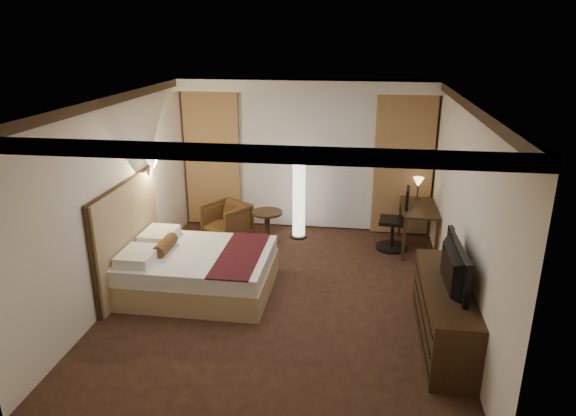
# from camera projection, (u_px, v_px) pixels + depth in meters

# --- Properties ---
(floor) EXTENTS (4.50, 5.50, 0.01)m
(floor) POSITION_uv_depth(u_px,v_px,m) (284.00, 296.00, 7.09)
(floor) COLOR #311B13
(floor) RESTS_ON ground
(ceiling) EXTENTS (4.50, 5.50, 0.01)m
(ceiling) POSITION_uv_depth(u_px,v_px,m) (283.00, 98.00, 6.20)
(ceiling) COLOR white
(ceiling) RESTS_ON back_wall
(back_wall) EXTENTS (4.50, 0.02, 2.70)m
(back_wall) POSITION_uv_depth(u_px,v_px,m) (306.00, 155.00, 9.22)
(back_wall) COLOR white
(back_wall) RESTS_ON floor
(left_wall) EXTENTS (0.02, 5.50, 2.70)m
(left_wall) POSITION_uv_depth(u_px,v_px,m) (120.00, 196.00, 6.95)
(left_wall) COLOR white
(left_wall) RESTS_ON floor
(right_wall) EXTENTS (0.02, 5.50, 2.70)m
(right_wall) POSITION_uv_depth(u_px,v_px,m) (463.00, 212.00, 6.34)
(right_wall) COLOR white
(right_wall) RESTS_ON floor
(crown_molding) EXTENTS (4.50, 5.50, 0.12)m
(crown_molding) POSITION_uv_depth(u_px,v_px,m) (283.00, 103.00, 6.22)
(crown_molding) COLOR black
(crown_molding) RESTS_ON ceiling
(soffit) EXTENTS (4.50, 0.50, 0.20)m
(soffit) POSITION_uv_depth(u_px,v_px,m) (306.00, 85.00, 8.57)
(soffit) COLOR white
(soffit) RESTS_ON ceiling
(curtain_sheer) EXTENTS (2.48, 0.04, 2.45)m
(curtain_sheer) POSITION_uv_depth(u_px,v_px,m) (306.00, 162.00, 9.17)
(curtain_sheer) COLOR silver
(curtain_sheer) RESTS_ON back_wall
(curtain_left_drape) EXTENTS (1.00, 0.14, 2.45)m
(curtain_left_drape) POSITION_uv_depth(u_px,v_px,m) (213.00, 159.00, 9.34)
(curtain_left_drape) COLOR #AC7A4E
(curtain_left_drape) RESTS_ON back_wall
(curtain_right_drape) EXTENTS (1.00, 0.14, 2.45)m
(curtain_right_drape) POSITION_uv_depth(u_px,v_px,m) (403.00, 166.00, 8.89)
(curtain_right_drape) COLOR #AC7A4E
(curtain_right_drape) RESTS_ON back_wall
(wall_sconce) EXTENTS (0.24, 0.24, 0.24)m
(wall_sconce) POSITION_uv_depth(u_px,v_px,m) (152.00, 163.00, 7.58)
(wall_sconce) COLOR white
(wall_sconce) RESTS_ON left_wall
(bed) EXTENTS (1.99, 1.55, 0.58)m
(bed) POSITION_uv_depth(u_px,v_px,m) (200.00, 271.00, 7.17)
(bed) COLOR white
(bed) RESTS_ON floor
(headboard) EXTENTS (0.12, 1.85, 1.50)m
(headboard) POSITION_uv_depth(u_px,v_px,m) (128.00, 237.00, 7.15)
(headboard) COLOR tan
(headboard) RESTS_ON floor
(armchair) EXTENTS (0.90, 0.89, 0.69)m
(armchair) POSITION_uv_depth(u_px,v_px,m) (227.00, 219.00, 8.97)
(armchair) COLOR #502E18
(armchair) RESTS_ON floor
(side_table) EXTENTS (0.52, 0.52, 0.57)m
(side_table) POSITION_uv_depth(u_px,v_px,m) (267.00, 227.00, 8.76)
(side_table) COLOR black
(side_table) RESTS_ON floor
(floor_lamp) EXTENTS (0.29, 0.29, 1.40)m
(floor_lamp) POSITION_uv_depth(u_px,v_px,m) (299.00, 199.00, 8.89)
(floor_lamp) COLOR white
(floor_lamp) RESTS_ON floor
(desk) EXTENTS (0.55, 1.09, 0.75)m
(desk) POSITION_uv_depth(u_px,v_px,m) (417.00, 228.00, 8.49)
(desk) COLOR black
(desk) RESTS_ON floor
(desk_lamp) EXTENTS (0.18, 0.18, 0.34)m
(desk_lamp) POSITION_uv_depth(u_px,v_px,m) (418.00, 190.00, 8.68)
(desk_lamp) COLOR #FFD899
(desk_lamp) RESTS_ON desk
(office_chair) EXTENTS (0.57, 0.57, 1.08)m
(office_chair) POSITION_uv_depth(u_px,v_px,m) (393.00, 219.00, 8.44)
(office_chair) COLOR black
(office_chair) RESTS_ON floor
(dresser) EXTENTS (0.50, 1.93, 0.75)m
(dresser) POSITION_uv_depth(u_px,v_px,m) (444.00, 313.00, 5.94)
(dresser) COLOR black
(dresser) RESTS_ON floor
(television) EXTENTS (0.68, 1.15, 0.15)m
(television) POSITION_uv_depth(u_px,v_px,m) (447.00, 258.00, 5.71)
(television) COLOR black
(television) RESTS_ON dresser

